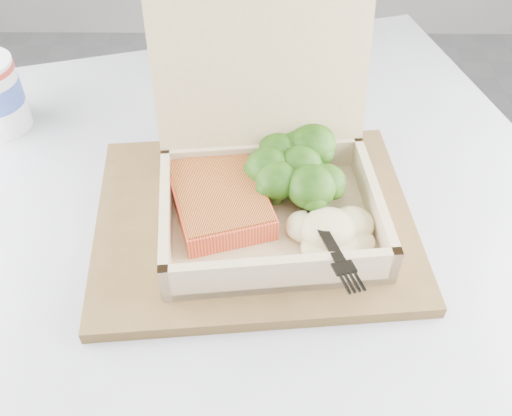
{
  "coord_description": "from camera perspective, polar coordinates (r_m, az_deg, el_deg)",
  "views": [
    {
      "loc": [
        -0.03,
        -0.24,
        1.22
      ],
      "look_at": [
        -0.03,
        0.19,
        0.79
      ],
      "focal_mm": 40.0,
      "sensor_mm": 36.0,
      "label": 1
    }
  ],
  "objects": [
    {
      "name": "serving_tray",
      "position": [
        0.65,
        -0.16,
        -1.19
      ],
      "size": [
        0.38,
        0.31,
        0.02
      ],
      "primitive_type": "cube",
      "rotation": [
        0.0,
        0.0,
        0.09
      ],
      "color": "brown",
      "rests_on": "cafe_table"
    },
    {
      "name": "receipt",
      "position": [
        0.8,
        -5.56,
        8.64
      ],
      "size": [
        0.11,
        0.15,
        0.0
      ],
      "primitive_type": "cube",
      "rotation": [
        0.0,
        0.0,
        0.32
      ],
      "color": "white",
      "rests_on": "cafe_table"
    },
    {
      "name": "salmon_fillet",
      "position": [
        0.63,
        -3.67,
        0.88
      ],
      "size": [
        0.13,
        0.15,
        0.03
      ],
      "primitive_type": "cube",
      "rotation": [
        0.0,
        0.0,
        0.29
      ],
      "color": "#FF5431",
      "rests_on": "takeout_container"
    },
    {
      "name": "broccoli_pile",
      "position": [
        0.65,
        4.42,
        3.65
      ],
      "size": [
        0.13,
        0.13,
        0.05
      ],
      "primitive_type": null,
      "color": "#336616",
      "rests_on": "takeout_container"
    },
    {
      "name": "takeout_container",
      "position": [
        0.62,
        1.16,
        4.04
      ],
      "size": [
        0.26,
        0.24,
        0.22
      ],
      "rotation": [
        0.0,
        0.0,
        0.1
      ],
      "color": "tan",
      "rests_on": "serving_tray"
    },
    {
      "name": "mashed_potatoes",
      "position": [
        0.6,
        7.27,
        -2.14
      ],
      "size": [
        0.09,
        0.08,
        0.03
      ],
      "primitive_type": "ellipsoid",
      "color": "beige",
      "rests_on": "takeout_container"
    },
    {
      "name": "plastic_fork",
      "position": [
        0.59,
        6.17,
        -1.0
      ],
      "size": [
        0.05,
        0.15,
        0.02
      ],
      "rotation": [
        0.0,
        0.0,
        3.39
      ],
      "color": "black",
      "rests_on": "mashed_potatoes"
    },
    {
      "name": "cafe_table",
      "position": [
        0.8,
        -1.71,
        -11.06
      ],
      "size": [
        1.02,
        1.02,
        0.74
      ],
      "rotation": [
        0.0,
        0.0,
        0.27
      ],
      "color": "black",
      "rests_on": "floor"
    }
  ]
}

